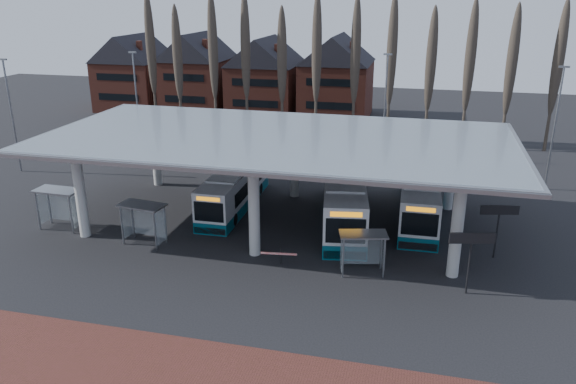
% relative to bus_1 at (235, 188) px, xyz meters
% --- Properties ---
extents(ground, '(140.00, 140.00, 0.00)m').
position_rel_bus_1_xyz_m(ground, '(3.89, -10.13, -1.46)').
color(ground, black).
rests_on(ground, ground).
extents(station_canopy, '(32.00, 16.00, 6.34)m').
position_rel_bus_1_xyz_m(station_canopy, '(3.89, -2.13, 4.23)').
color(station_canopy, beige).
rests_on(station_canopy, ground).
extents(poplar_row, '(45.10, 1.10, 14.50)m').
position_rel_bus_1_xyz_m(poplar_row, '(3.89, 22.87, 7.32)').
color(poplar_row, '#473D33').
rests_on(poplar_row, ground).
extents(townhouse_row, '(36.80, 10.30, 12.25)m').
position_rel_bus_1_xyz_m(townhouse_row, '(-11.86, 33.87, 4.48)').
color(townhouse_row, brown).
rests_on(townhouse_row, ground).
extents(lamp_post_a, '(0.80, 0.16, 10.17)m').
position_rel_bus_1_xyz_m(lamp_post_a, '(-14.11, 11.87, 3.88)').
color(lamp_post_a, slate).
rests_on(lamp_post_a, ground).
extents(lamp_post_b, '(0.80, 0.16, 10.17)m').
position_rel_bus_1_xyz_m(lamp_post_b, '(9.89, 15.87, 3.88)').
color(lamp_post_b, slate).
rests_on(lamp_post_b, ground).
extents(lamp_post_c, '(0.80, 0.16, 10.17)m').
position_rel_bus_1_xyz_m(lamp_post_c, '(23.89, 9.87, 3.88)').
color(lamp_post_c, slate).
rests_on(lamp_post_c, ground).
extents(lamp_post_d, '(0.80, 0.16, 10.17)m').
position_rel_bus_1_xyz_m(lamp_post_d, '(-22.11, 3.87, 3.88)').
color(lamp_post_d, slate).
rests_on(lamp_post_d, ground).
extents(bus_1, '(2.53, 11.14, 3.09)m').
position_rel_bus_1_xyz_m(bus_1, '(0.00, 0.00, 0.00)').
color(bus_1, silver).
rests_on(bus_1, ground).
extents(bus_2, '(4.78, 13.23, 3.60)m').
position_rel_bus_1_xyz_m(bus_2, '(8.49, -0.76, 0.24)').
color(bus_2, silver).
rests_on(bus_2, ground).
extents(bus_3, '(2.84, 12.15, 3.36)m').
position_rel_bus_1_xyz_m(bus_3, '(13.72, 1.29, 0.13)').
color(bus_3, silver).
rests_on(bus_3, ground).
extents(shelter_0, '(3.13, 1.62, 2.87)m').
position_rel_bus_1_xyz_m(shelter_0, '(-10.40, -6.73, 0.63)').
color(shelter_0, gray).
rests_on(shelter_0, ground).
extents(shelter_1, '(3.13, 1.85, 2.75)m').
position_rel_bus_1_xyz_m(shelter_1, '(-3.56, -7.69, 0.55)').
color(shelter_1, gray).
rests_on(shelter_1, ground).
extents(shelter_2, '(2.99, 1.99, 2.54)m').
position_rel_bus_1_xyz_m(shelter_2, '(10.69, -8.43, 0.39)').
color(shelter_2, gray).
rests_on(shelter_2, ground).
extents(info_sign_0, '(2.40, 0.70, 3.62)m').
position_rel_bus_1_xyz_m(info_sign_0, '(16.57, -9.56, 1.58)').
color(info_sign_0, black).
rests_on(info_sign_0, ground).
extents(info_sign_1, '(2.30, 0.65, 3.47)m').
position_rel_bus_1_xyz_m(info_sign_1, '(18.48, -4.56, 1.46)').
color(info_sign_1, black).
rests_on(info_sign_1, ground).
extents(barrier, '(2.16, 0.72, 1.08)m').
position_rel_bus_1_xyz_m(barrier, '(5.83, -8.97, -0.61)').
color(barrier, black).
rests_on(barrier, ground).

